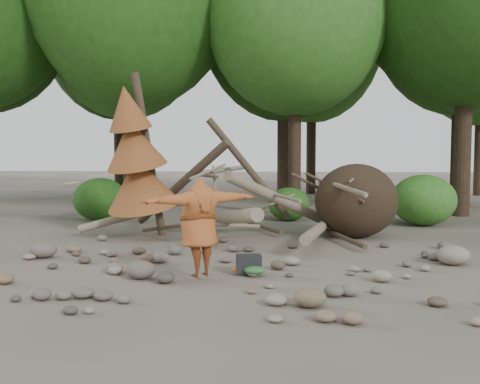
{
  "coord_description": "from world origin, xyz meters",
  "views": [
    {
      "loc": [
        0.85,
        -10.12,
        2.22
      ],
      "look_at": [
        -0.25,
        1.5,
        1.4
      ],
      "focal_mm": 40.0,
      "sensor_mm": 36.0,
      "label": 1
    }
  ],
  "objects": [
    {
      "name": "ground",
      "position": [
        0.0,
        0.0,
        0.0
      ],
      "size": [
        120.0,
        120.0,
        0.0
      ],
      "primitive_type": "plane",
      "color": "#514C44",
      "rests_on": "ground"
    },
    {
      "name": "deadfall_pile",
      "position": [
        2.02,
        4.24,
        0.95
      ],
      "size": [
        8.55,
        5.24,
        3.3
      ],
      "color": "#332619",
      "rests_on": "ground"
    },
    {
      "name": "cloth_orange",
      "position": [
        -0.1,
        -0.43,
        0.05
      ],
      "size": [
        0.27,
        0.22,
        0.1
      ],
      "primitive_type": "ellipsoid",
      "color": "#C05F20",
      "rests_on": "ground"
    },
    {
      "name": "bush_right",
      "position": [
        5.0,
        7.0,
        0.8
      ],
      "size": [
        2.0,
        2.0,
        1.6
      ],
      "primitive_type": "ellipsoid",
      "color": "#397C26",
      "rests_on": "ground"
    },
    {
      "name": "boulder_mid_right",
      "position": [
        4.12,
        0.88,
        0.2
      ],
      "size": [
        0.66,
        0.59,
        0.39
      ],
      "primitive_type": "ellipsoid",
      "color": "gray",
      "rests_on": "ground"
    },
    {
      "name": "bush_mid",
      "position": [
        0.8,
        7.8,
        0.56
      ],
      "size": [
        1.4,
        1.4,
        1.12
      ],
      "primitive_type": "ellipsoid",
      "color": "#2E691E",
      "rests_on": "ground"
    },
    {
      "name": "bush_left",
      "position": [
        -5.5,
        7.2,
        0.72
      ],
      "size": [
        1.8,
        1.8,
        1.44
      ],
      "primitive_type": "ellipsoid",
      "color": "#225316",
      "rests_on": "ground"
    },
    {
      "name": "boulder_front_left",
      "position": [
        -1.81,
        -0.9,
        0.16
      ],
      "size": [
        0.54,
        0.49,
        0.33
      ],
      "primitive_type": "ellipsoid",
      "color": "#625B51",
      "rests_on": "ground"
    },
    {
      "name": "cloth_green",
      "position": [
        0.2,
        -0.56,
        0.07
      ],
      "size": [
        0.39,
        0.33,
        0.15
      ],
      "primitive_type": "ellipsoid",
      "color": "#2B6D31",
      "rests_on": "ground"
    },
    {
      "name": "boulder_mid_left",
      "position": [
        -4.44,
        0.8,
        0.18
      ],
      "size": [
        0.58,
        0.53,
        0.35
      ],
      "primitive_type": "ellipsoid",
      "color": "#675D57",
      "rests_on": "ground"
    },
    {
      "name": "backpack",
      "position": [
        0.09,
        -0.41,
        0.15
      ],
      "size": [
        0.51,
        0.38,
        0.31
      ],
      "primitive_type": "cube",
      "rotation": [
        0.0,
        0.0,
        0.16
      ],
      "color": "black",
      "rests_on": "ground"
    },
    {
      "name": "dead_conifer",
      "position": [
        -3.12,
        3.37,
        2.11
      ],
      "size": [
        2.06,
        2.16,
        4.35
      ],
      "color": "#4C3F30",
      "rests_on": "ground"
    },
    {
      "name": "boulder_front_right",
      "position": [
        1.15,
        -2.41,
        0.14
      ],
      "size": [
        0.47,
        0.43,
        0.28
      ],
      "primitive_type": "ellipsoid",
      "color": "brown",
      "rests_on": "ground"
    },
    {
      "name": "forest_backdrop",
      "position": [
        -1.01,
        13.89,
        8.87
      ],
      "size": [
        33.68,
        19.18,
        15.68
      ],
      "color": "#38281C",
      "rests_on": "ground"
    },
    {
      "name": "frisbee_thrower",
      "position": [
        -0.74,
        -0.95,
        0.96
      ],
      "size": [
        3.36,
        1.71,
        1.76
      ],
      "color": "#9E4E23",
      "rests_on": "ground"
    }
  ]
}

